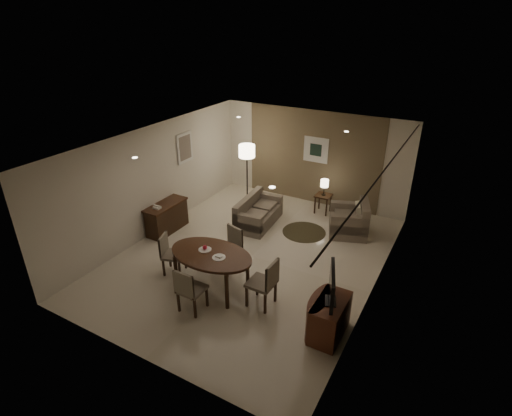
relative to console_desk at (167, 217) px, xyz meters
The scene contains 31 objects.
room_shell 2.70m from the console_desk, ahead, with size 5.50×7.00×2.70m.
taupe_accent 4.39m from the console_desk, 54.45° to the left, with size 3.96×0.03×2.70m, color brown.
curtain_wall 5.26m from the console_desk, ahead, with size 0.08×6.70×2.58m, color beige, non-canonical shape.
curtain_rod 5.64m from the console_desk, ahead, with size 0.03×0.03×6.80m, color black.
art_back_frame 4.49m from the console_desk, 53.18° to the left, with size 0.72×0.03×0.72m, color silver.
art_back_canvas 4.48m from the console_desk, 53.06° to the left, with size 0.34×0.01×0.34m, color #192D22.
art_left_frame 1.92m from the console_desk, 100.85° to the left, with size 0.03×0.60×0.80m, color silver.
art_left_canvas 1.91m from the console_desk, 100.16° to the left, with size 0.01×0.46×0.64m, color gray.
downlight_nl 3.12m from the console_desk, 58.80° to the right, with size 0.10×0.10×0.01m, color white.
downlight_nr 4.87m from the console_desk, 24.83° to the right, with size 0.10×0.10×0.01m, color white.
downlight_fl 3.12m from the console_desk, 58.80° to the left, with size 0.10×0.10×0.01m, color white.
downlight_fr 4.87m from the console_desk, 24.83° to the left, with size 0.10×0.10×0.01m, color white.
console_desk is the anchor object (origin of this frame).
telephone 0.52m from the console_desk, 90.00° to the right, with size 0.20×0.14×0.09m, color white, non-canonical shape.
tv_cabinet 5.11m from the console_desk, 17.05° to the right, with size 0.48×0.90×0.70m, color brown, non-canonical shape.
flat_tv 5.14m from the console_desk, 17.12° to the right, with size 0.06×0.88×0.60m, color black, non-canonical shape.
dining_table 2.77m from the console_desk, 30.58° to the right, with size 1.75×1.09×0.82m, color #402214, non-canonical shape.
chair_near 3.23m from the console_desk, 41.07° to the right, with size 0.45×0.45×0.94m, color #76695A, non-canonical shape.
chair_far 2.43m from the console_desk, 17.41° to the right, with size 0.47×0.47×0.98m, color #76695A, non-canonical shape.
chair_left 1.92m from the console_desk, 44.87° to the right, with size 0.43×0.43×0.89m, color #76695A, non-canonical shape.
chair_right 3.74m from the console_desk, 21.46° to the right, with size 0.48×0.48×1.00m, color #76695A, non-canonical shape.
plate_a 2.63m from the console_desk, 31.65° to the right, with size 0.26×0.26×0.02m, color white.
plate_b 3.02m from the console_desk, 29.26° to the right, with size 0.26×0.26×0.02m, color white.
fruit_apple 2.64m from the console_desk, 31.65° to the right, with size 0.09×0.09×0.09m, color red.
napkin 3.02m from the console_desk, 29.26° to the right, with size 0.12×0.08×0.03m, color white.
round_rug 3.52m from the console_desk, 27.67° to the left, with size 1.10×1.10×0.01m, color #3F3A23.
sofa 2.37m from the console_desk, 38.40° to the left, with size 0.77×1.55×0.73m, color #76695A, non-canonical shape.
armchair 4.60m from the console_desk, 27.67° to the left, with size 0.97×0.91×0.86m, color #76695A, non-canonical shape.
side_table 4.27m from the console_desk, 43.34° to the left, with size 0.42×0.42×0.54m, color #321D10, non-canonical shape.
table_lamp 4.28m from the console_desk, 43.34° to the left, with size 0.22×0.22×0.50m, color #FFEAC1, non-canonical shape.
floor_lamp 2.63m from the console_desk, 67.99° to the left, with size 0.45×0.45×1.78m, color #FFE5B7, non-canonical shape.
Camera 1 is at (3.89, -6.74, 5.04)m, focal length 28.00 mm.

